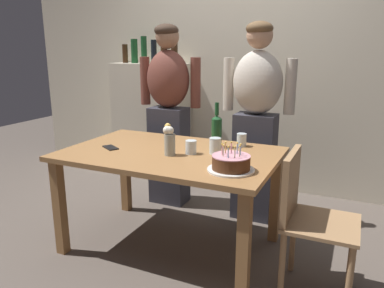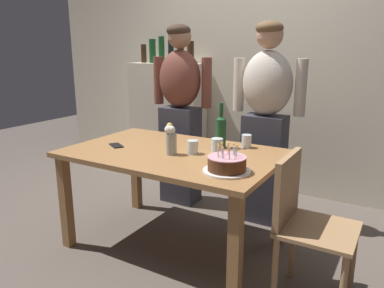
% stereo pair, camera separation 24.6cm
% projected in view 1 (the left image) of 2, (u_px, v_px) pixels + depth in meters
% --- Properties ---
extents(ground_plane, '(10.00, 10.00, 0.00)m').
position_uv_depth(ground_plane, '(172.00, 245.00, 2.83)').
color(ground_plane, '#564C44').
extents(back_wall, '(5.20, 0.10, 2.60)m').
position_uv_depth(back_wall, '(239.00, 63.00, 3.87)').
color(back_wall, beige).
rests_on(back_wall, ground_plane).
extents(dining_table, '(1.50, 0.96, 0.74)m').
position_uv_depth(dining_table, '(170.00, 165.00, 2.67)').
color(dining_table, olive).
rests_on(dining_table, ground_plane).
extents(birthday_cake, '(0.29, 0.29, 0.17)m').
position_uv_depth(birthday_cake, '(231.00, 163.00, 2.23)').
color(birthday_cake, white).
rests_on(birthday_cake, dining_table).
extents(water_glass_near, '(0.08, 0.08, 0.11)m').
position_uv_depth(water_glass_near, '(215.00, 146.00, 2.58)').
color(water_glass_near, silver).
rests_on(water_glass_near, dining_table).
extents(water_glass_far, '(0.08, 0.08, 0.10)m').
position_uv_depth(water_glass_far, '(191.00, 147.00, 2.58)').
color(water_glass_far, silver).
rests_on(water_glass_far, dining_table).
extents(water_glass_side, '(0.07, 0.07, 0.10)m').
position_uv_depth(water_glass_side, '(242.00, 140.00, 2.78)').
color(water_glass_side, silver).
rests_on(water_glass_side, dining_table).
extents(wine_bottle, '(0.08, 0.08, 0.33)m').
position_uv_depth(wine_bottle, '(217.00, 130.00, 2.74)').
color(wine_bottle, '#194723').
rests_on(wine_bottle, dining_table).
extents(cell_phone, '(0.16, 0.14, 0.01)m').
position_uv_depth(cell_phone, '(110.00, 148.00, 2.74)').
color(cell_phone, black).
rests_on(cell_phone, dining_table).
extents(flower_vase, '(0.08, 0.08, 0.22)m').
position_uv_depth(flower_vase, '(169.00, 139.00, 2.54)').
color(flower_vase, '#999E93').
rests_on(flower_vase, dining_table).
extents(person_man_bearded, '(0.61, 0.27, 1.66)m').
position_uv_depth(person_man_bearded, '(169.00, 113.00, 3.45)').
color(person_man_bearded, '#33333D').
rests_on(person_man_bearded, ground_plane).
extents(person_woman_cardigan, '(0.61, 0.27, 1.66)m').
position_uv_depth(person_woman_cardigan, '(256.00, 120.00, 3.12)').
color(person_woman_cardigan, '#33333D').
rests_on(person_woman_cardigan, ground_plane).
extents(dining_chair, '(0.42, 0.42, 0.87)m').
position_uv_depth(dining_chair, '(306.00, 212.00, 2.20)').
color(dining_chair, '#A37A51').
rests_on(dining_chair, ground_plane).
extents(shelf_cabinet, '(0.87, 0.30, 1.58)m').
position_uv_depth(shelf_cabinet, '(151.00, 120.00, 4.22)').
color(shelf_cabinet, beige).
rests_on(shelf_cabinet, ground_plane).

